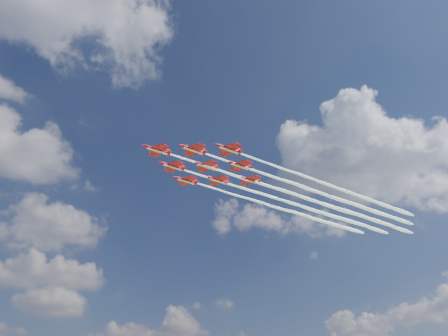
{
  "coord_description": "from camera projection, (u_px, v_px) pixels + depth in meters",
  "views": [
    {
      "loc": [
        -63.03,
        -125.23,
        4.0
      ],
      "look_at": [
        11.58,
        0.25,
        82.97
      ],
      "focal_mm": 35.0,
      "sensor_mm": 36.0,
      "label": 1
    }
  ],
  "objects": [
    {
      "name": "jet_lead",
      "position": [
        266.0,
        185.0,
        177.36
      ],
      "size": [
        105.95,
        12.76,
        2.82
      ],
      "rotation": [
        0.0,
        0.0,
        0.07
      ],
      "color": "red"
    },
    {
      "name": "jet_row2_port",
      "position": [
        297.0,
        185.0,
        177.11
      ],
      "size": [
        105.95,
        12.76,
        2.82
      ],
      "rotation": [
        0.0,
        0.0,
        0.07
      ],
      "color": "red"
    },
    {
      "name": "jet_row2_starb",
      "position": [
        273.0,
        197.0,
        187.81
      ],
      "size": [
        105.95,
        12.76,
        2.82
      ],
      "rotation": [
        0.0,
        0.0,
        0.07
      ],
      "color": "red"
    },
    {
      "name": "jet_row3_port",
      "position": [
        328.0,
        185.0,
        176.86
      ],
      "size": [
        105.95,
        12.76,
        2.82
      ],
      "rotation": [
        0.0,
        0.0,
        0.07
      ],
      "color": "red"
    },
    {
      "name": "jet_row3_centre",
      "position": [
        303.0,
        197.0,
        187.56
      ],
      "size": [
        105.95,
        12.76,
        2.82
      ],
      "rotation": [
        0.0,
        0.0,
        0.07
      ],
      "color": "red"
    },
    {
      "name": "jet_row3_starb",
      "position": [
        280.0,
        208.0,
        198.26
      ],
      "size": [
        105.95,
        12.76,
        2.82
      ],
      "rotation": [
        0.0,
        0.0,
        0.07
      ],
      "color": "red"
    },
    {
      "name": "jet_row4_port",
      "position": [
        332.0,
        197.0,
        187.31
      ],
      "size": [
        105.95,
        12.76,
        2.82
      ],
      "rotation": [
        0.0,
        0.0,
        0.07
      ],
      "color": "red"
    },
    {
      "name": "jet_row4_starb",
      "position": [
        308.0,
        208.0,
        198.01
      ],
      "size": [
        105.95,
        12.76,
        2.82
      ],
      "rotation": [
        0.0,
        0.0,
        0.07
      ],
      "color": "red"
    },
    {
      "name": "jet_tail",
      "position": [
        335.0,
        208.0,
        197.76
      ],
      "size": [
        105.95,
        12.76,
        2.82
      ],
      "rotation": [
        0.0,
        0.0,
        0.07
      ],
      "color": "red"
    }
  ]
}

